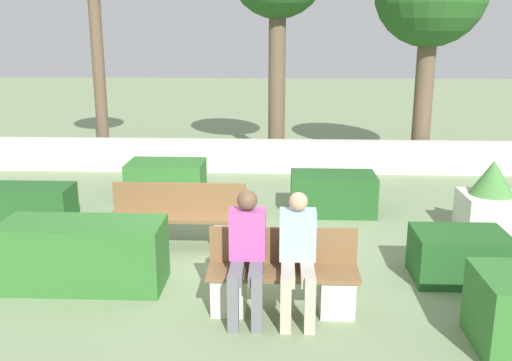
% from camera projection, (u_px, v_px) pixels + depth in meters
% --- Properties ---
extents(ground_plane, '(60.00, 60.00, 0.00)m').
position_uv_depth(ground_plane, '(242.00, 253.00, 7.78)').
color(ground_plane, gray).
extents(perimeter_wall, '(11.92, 0.30, 0.69)m').
position_uv_depth(perimeter_wall, '(257.00, 156.00, 12.22)').
color(perimeter_wall, beige).
rests_on(perimeter_wall, ground_plane).
extents(bench_front, '(1.62, 0.48, 0.87)m').
position_uv_depth(bench_front, '(283.00, 282.00, 6.13)').
color(bench_front, brown).
rests_on(bench_front, ground_plane).
extents(bench_left_side, '(1.90, 0.49, 0.87)m').
position_uv_depth(bench_left_side, '(178.00, 223.00, 7.96)').
color(bench_left_side, brown).
rests_on(bench_left_side, ground_plane).
extents(person_seated_man, '(0.38, 0.64, 1.34)m').
position_uv_depth(person_seated_man, '(298.00, 251.00, 5.88)').
color(person_seated_man, '#B2A893').
rests_on(person_seated_man, ground_plane).
extents(person_seated_woman, '(0.38, 0.64, 1.35)m').
position_uv_depth(person_seated_woman, '(247.00, 249.00, 5.91)').
color(person_seated_woman, slate).
rests_on(person_seated_woman, ground_plane).
extents(hedge_block_near_left, '(1.89, 0.74, 0.79)m').
position_uv_depth(hedge_block_near_left, '(84.00, 254.00, 6.70)').
color(hedge_block_near_left, '#33702D').
rests_on(hedge_block_near_left, ground_plane).
extents(hedge_block_near_right, '(1.10, 0.78, 0.60)m').
position_uv_depth(hedge_block_near_right, '(459.00, 256.00, 6.91)').
color(hedge_block_near_right, '#235623').
rests_on(hedge_block_near_right, ground_plane).
extents(hedge_block_mid_left, '(1.37, 0.88, 0.64)m').
position_uv_depth(hedge_block_mid_left, '(166.00, 179.00, 10.44)').
color(hedge_block_mid_left, '#33702D').
rests_on(hedge_block_mid_left, ground_plane).
extents(hedge_block_mid_right, '(1.38, 0.80, 0.67)m').
position_uv_depth(hedge_block_mid_right, '(333.00, 193.00, 9.44)').
color(hedge_block_mid_right, '#235623').
rests_on(hedge_block_mid_right, ground_plane).
extents(hedge_block_far_left, '(1.98, 0.64, 0.61)m').
position_uv_depth(hedge_block_far_left, '(10.00, 204.00, 8.96)').
color(hedge_block_far_left, '#235623').
rests_on(hedge_block_far_left, ground_plane).
extents(planter_corner_left, '(0.82, 0.82, 1.12)m').
position_uv_depth(planter_corner_left, '(490.00, 202.00, 8.43)').
color(planter_corner_left, beige).
rests_on(planter_corner_left, ground_plane).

